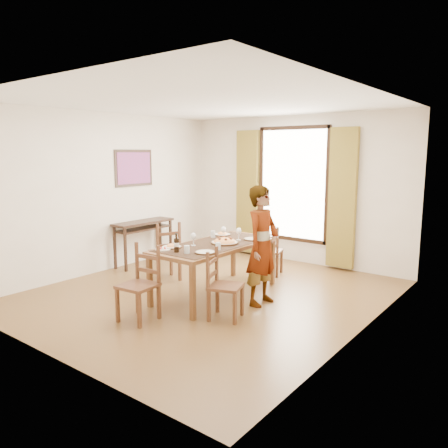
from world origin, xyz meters
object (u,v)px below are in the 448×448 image
Objects in this scene: man at (262,246)px; pasta_platter at (225,240)px; console_table at (143,227)px; dining_table at (216,248)px.

pasta_platter is (-0.61, -0.02, 0.00)m from man.
console_table is at bearing 167.36° from pasta_platter.
pasta_platter reaches higher than console_table.
man is (0.72, 0.09, 0.11)m from dining_table.
pasta_platter is (2.25, -0.50, 0.12)m from console_table.
console_table is 3.00× the size of pasta_platter.
dining_table is 0.73m from man.
pasta_platter reaches higher than dining_table.
pasta_platter is at bearing -12.64° from console_table.
dining_table is 0.17m from pasta_platter.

